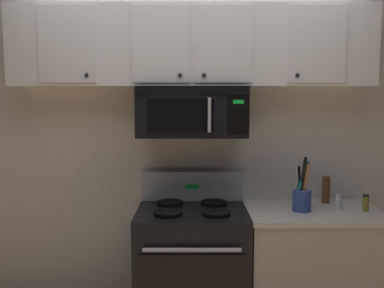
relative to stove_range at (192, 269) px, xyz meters
name	(u,v)px	position (x,y,z in m)	size (l,w,h in m)	color
back_wall	(192,140)	(0.00, 0.37, 0.88)	(5.20, 0.10, 2.70)	silver
stove_range	(192,269)	(0.00, 0.00, 0.00)	(0.76, 0.69, 1.12)	black
over_range_microwave	(192,111)	(0.00, 0.12, 1.11)	(0.76, 0.43, 0.35)	black
upper_cabinets	(192,47)	(0.00, 0.15, 1.56)	(2.50, 0.36, 0.55)	silver
counter_segment	(311,271)	(0.84, 0.01, -0.02)	(0.93, 0.65, 0.90)	#BCB7AD
utensil_crock_blue	(302,196)	(0.75, -0.04, 0.53)	(0.13, 0.13, 0.38)	#384C9E
salt_shaker	(339,202)	(1.01, 0.00, 0.49)	(0.04, 0.04, 0.11)	white
pepper_mill	(326,190)	(0.99, 0.19, 0.53)	(0.06, 0.06, 0.20)	brown
spice_jar	(366,203)	(1.19, -0.04, 0.49)	(0.04, 0.04, 0.12)	olive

